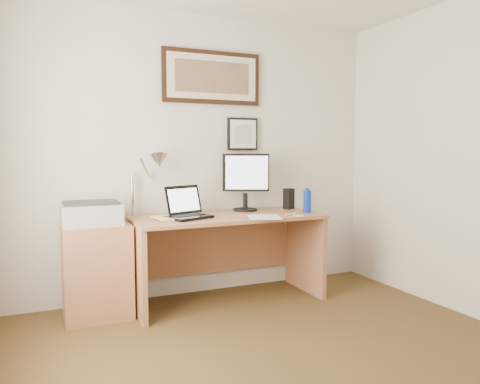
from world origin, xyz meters
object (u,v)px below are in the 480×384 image
desk (223,241)px  printer (91,213)px  laptop (187,211)px  side_cabinet (97,271)px  lcd_monitor (246,179)px  water_bottle (307,202)px  book (156,219)px

desk → printer: (-1.10, -0.02, 0.30)m
desk → laptop: (-0.36, -0.10, 0.29)m
side_cabinet → desk: desk is taller
laptop → printer: size_ratio=0.92×
laptop → desk: bearing=15.7°
lcd_monitor → water_bottle: bearing=-37.1°
laptop → lcd_monitor: size_ratio=0.78×
laptop → lcd_monitor: bearing=17.8°
side_cabinet → desk: bearing=1.9°
side_cabinet → water_bottle: 1.85m
laptop → lcd_monitor: (0.62, 0.20, 0.23)m
lcd_monitor → printer: bearing=-174.9°
water_bottle → lcd_monitor: 0.59m
desk → laptop: size_ratio=3.97×
laptop → printer: laptop is taller
book → lcd_monitor: size_ratio=0.51×
side_cabinet → book: (0.45, -0.09, 0.40)m
laptop → side_cabinet: bearing=174.7°
water_bottle → lcd_monitor: (-0.44, 0.33, 0.19)m
side_cabinet → desk: 1.08m
lcd_monitor → printer: (-1.36, -0.12, -0.22)m
side_cabinet → desk: (1.07, 0.04, 0.15)m
laptop → printer: (-0.74, 0.08, 0.01)m
water_bottle → laptop: (-1.06, 0.14, -0.04)m
side_cabinet → water_bottle: size_ratio=3.69×
printer → laptop: bearing=-6.1°
water_bottle → desk: water_bottle is taller
side_cabinet → laptop: laptop is taller
water_bottle → printer: 1.81m
water_bottle → laptop: 1.07m
desk → printer: 1.14m
lcd_monitor → printer: lcd_monitor is taller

